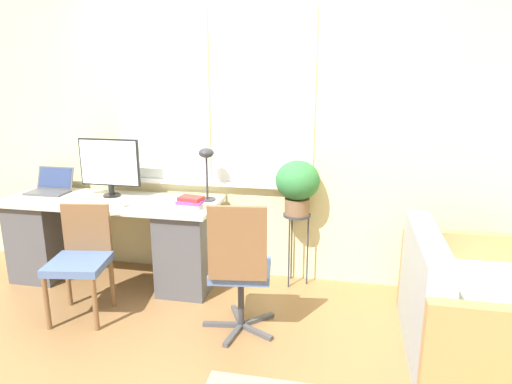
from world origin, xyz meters
The scene contains 14 objects.
ground_plane centered at (0.00, 0.00, 0.00)m, with size 14.00×14.00×0.00m, color olive.
wall_back_with_window centered at (-0.01, 0.70, 1.36)m, with size 9.00×0.12×2.70m.
desk centered at (-1.06, 0.31, 0.39)m, with size 1.82×0.62×0.73m.
laptop centered at (-1.71, 0.43, 0.77)m, with size 0.35×0.27×0.21m.
monitor centered at (-1.10, 0.42, 1.00)m, with size 0.54×0.14×0.50m.
keyboard centered at (-1.13, 0.18, 0.74)m, with size 0.43×0.13×0.02m.
mouse centered at (-0.84, 0.16, 0.75)m, with size 0.05×0.08×0.04m.
desk_lamp centered at (-0.26, 0.47, 1.06)m, with size 0.13×0.13×0.44m.
book_stack centered at (-0.33, 0.23, 0.77)m, with size 0.21×0.17×0.09m.
desk_chair_wooden centered at (-1.00, -0.27, 0.45)m, with size 0.46×0.47×0.82m.
office_chair_swivel centered at (0.21, -0.30, 0.50)m, with size 0.53×0.53×0.96m.
couch_loveseat centered at (1.70, -0.24, 0.28)m, with size 0.84×1.22×0.80m.
plant_stand centered at (0.49, 0.55, 0.54)m, with size 0.23×0.23×0.63m.
potted_plant centered at (0.49, 0.55, 0.89)m, with size 0.36×0.36×0.45m.
Camera 1 is at (0.88, -3.05, 1.76)m, focal length 32.00 mm.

